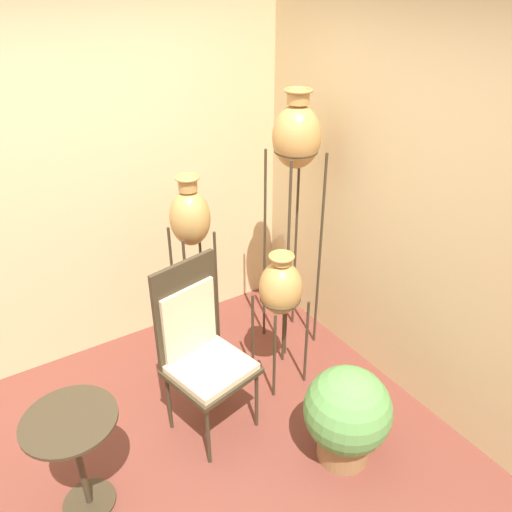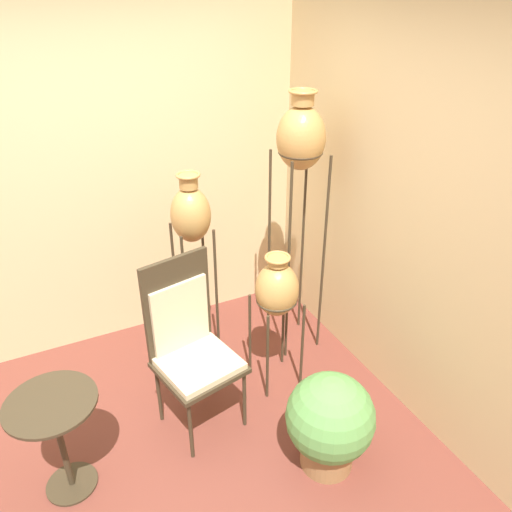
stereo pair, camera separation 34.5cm
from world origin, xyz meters
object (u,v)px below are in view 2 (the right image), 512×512
Objects in this scene: vase_stand_tall at (301,143)px; vase_stand_short at (277,290)px; side_table at (57,426)px; vase_stand_medium at (191,218)px; potted_plant at (330,422)px; chair at (189,340)px.

vase_stand_short is at bearing -135.43° from vase_stand_tall.
side_table is (-1.48, -0.26, -0.29)m from vase_stand_short.
potted_plant is (0.33, -1.27, -0.84)m from vase_stand_medium.
vase_stand_medium reaches higher than potted_plant.
vase_stand_tall is 0.88m from vase_stand_medium.
vase_stand_tall is 0.99m from vase_stand_short.
vase_stand_medium is at bearing 53.48° from chair.
vase_stand_tall is 3.01× the size of side_table.
vase_stand_medium is 2.33× the size of potted_plant.
side_table is (-1.82, -0.60, -1.15)m from vase_stand_tall.
vase_stand_tall is 1.70× the size of chair.
vase_stand_short is 0.66m from chair.
vase_stand_short reaches higher than side_table.
potted_plant is at bearing -95.06° from vase_stand_short.
vase_stand_short is 1.53m from side_table.
vase_stand_short is (0.40, -0.48, -0.41)m from vase_stand_medium.
side_table is at bearing -170.09° from vase_stand_short.
chair is at bearing -174.71° from vase_stand_short.
vase_stand_medium is 1.45× the size of vase_stand_short.
vase_stand_medium is 1.48m from side_table.
vase_stand_tall reaches higher than vase_stand_short.
vase_stand_short is 1.57× the size of side_table.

